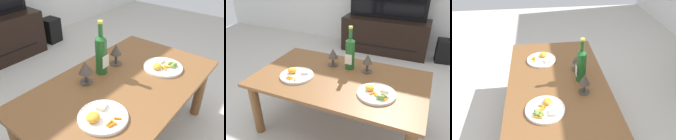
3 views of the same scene
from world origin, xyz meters
The scene contains 7 objects.
ground_plane centered at (0.00, 0.00, 0.00)m, with size 6.40×6.40×0.00m, color #B7B2A8.
dining_table centered at (0.00, 0.00, 0.40)m, with size 1.29×0.76×0.47m.
wine_bottle centered at (0.01, 0.18, 0.62)m, with size 0.07×0.08×0.35m.
goblet_left centered at (-0.14, 0.18, 0.57)m, with size 0.08×0.08×0.15m.
goblet_right centered at (0.16, 0.18, 0.58)m, with size 0.08×0.08×0.15m.
dinner_plate_left centered at (-0.32, -0.11, 0.49)m, with size 0.26×0.26×0.05m.
dinner_plate_right centered at (0.31, -0.11, 0.49)m, with size 0.26×0.26×0.05m.
Camera 3 is at (1.38, -0.12, 1.50)m, focal length 35.79 mm.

